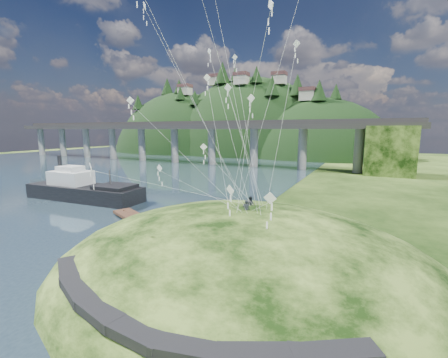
% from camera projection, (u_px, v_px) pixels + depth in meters
% --- Properties ---
extents(ground, '(320.00, 320.00, 0.00)m').
position_uv_depth(ground, '(159.00, 258.00, 28.42)').
color(ground, black).
rests_on(ground, ground).
extents(water, '(240.00, 240.00, 0.00)m').
position_uv_depth(water, '(24.00, 172.00, 86.19)').
color(water, '#334C5D').
rests_on(water, ground).
extents(grass_hill, '(36.00, 32.00, 13.00)m').
position_uv_depth(grass_hill, '(244.00, 282.00, 26.98)').
color(grass_hill, black).
rests_on(grass_hill, ground).
extents(footpath, '(22.29, 5.84, 0.83)m').
position_uv_depth(footpath, '(154.00, 316.00, 16.21)').
color(footpath, black).
rests_on(footpath, ground).
extents(bridge, '(160.00, 11.00, 15.00)m').
position_uv_depth(bridge, '(226.00, 137.00, 100.40)').
color(bridge, '#2D2B2B').
rests_on(bridge, ground).
extents(far_ridge, '(153.00, 70.00, 94.50)m').
position_uv_depth(far_ridge, '(240.00, 167.00, 156.81)').
color(far_ridge, black).
rests_on(far_ridge, ground).
extents(work_barge, '(21.83, 7.18, 7.53)m').
position_uv_depth(work_barge, '(83.00, 189.00, 51.74)').
color(work_barge, black).
rests_on(work_barge, ground).
extents(wooden_dock, '(14.92, 8.46, 1.09)m').
position_uv_depth(wooden_dock, '(144.00, 223.00, 37.50)').
color(wooden_dock, '#3E2519').
rests_on(wooden_dock, ground).
extents(kite_flyers, '(1.31, 2.94, 1.89)m').
position_uv_depth(kite_flyers, '(249.00, 197.00, 27.92)').
color(kite_flyers, '#23272F').
rests_on(kite_flyers, ground).
extents(kite_swarm, '(14.97, 17.14, 21.72)m').
position_uv_depth(kite_swarm, '(213.00, 77.00, 26.09)').
color(kite_swarm, white).
rests_on(kite_swarm, ground).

